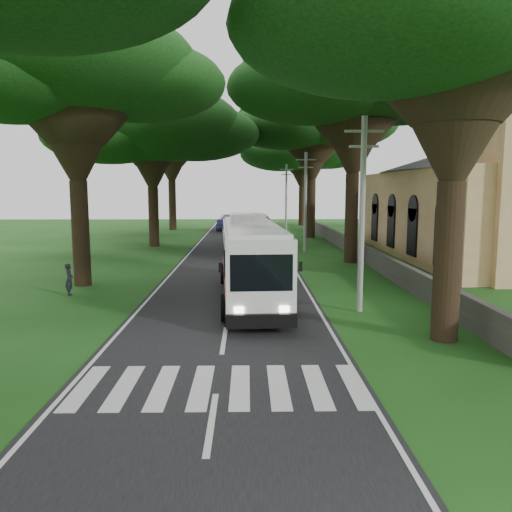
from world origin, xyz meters
name	(u,v)px	position (x,y,z in m)	size (l,w,h in m)	color
ground	(221,361)	(0.00, 0.00, 0.00)	(140.00, 140.00, 0.00)	#1C4B15
road	(237,253)	(0.00, 25.00, 0.01)	(8.00, 120.00, 0.04)	black
crosswalk	(217,387)	(0.00, -2.00, 0.00)	(8.00, 3.00, 0.01)	silver
property_wall	(353,247)	(9.00, 24.00, 0.60)	(0.35, 50.00, 1.20)	#383533
church	(484,192)	(17.86, 21.55, 4.91)	(14.00, 24.00, 11.60)	tan
pole_near	(362,212)	(5.50, 6.00, 4.18)	(1.60, 0.24, 8.00)	gray
pole_mid	(305,200)	(5.50, 26.00, 4.18)	(1.60, 0.24, 8.00)	gray
pole_far	(286,196)	(5.50, 46.00, 4.18)	(1.60, 0.24, 8.00)	gray
tree_l_mida	(73,69)	(-8.00, 12.00, 11.09)	(12.79, 12.79, 13.98)	black
tree_l_midb	(151,125)	(-7.50, 30.00, 10.54)	(15.69, 15.69, 13.93)	black
tree_l_far	(171,129)	(-8.50, 48.00, 12.36)	(15.08, 15.08, 15.68)	black
tree_r_near	(461,8)	(7.50, 2.00, 10.73)	(13.26, 13.26, 13.69)	black
tree_r_mida	(355,77)	(8.00, 20.00, 12.48)	(15.46, 15.46, 15.86)	black
tree_r_midb	(312,119)	(7.50, 38.00, 12.23)	(15.27, 15.27, 15.58)	black
tree_r_far	(303,147)	(8.50, 56.00, 10.84)	(15.74, 15.74, 14.25)	black
coach_bus	(251,258)	(0.96, 8.58, 1.89)	(3.30, 12.05, 3.52)	white
distant_car_a	(233,227)	(-0.80, 42.97, 0.78)	(1.77, 4.39, 1.50)	silver
distant_car_b	(223,225)	(-2.19, 47.00, 0.69)	(1.40, 4.00, 1.32)	navy
distant_car_c	(262,219)	(3.00, 59.57, 0.70)	(1.89, 4.65, 1.35)	maroon
pedestrian	(69,280)	(-7.77, 9.38, 0.78)	(0.57, 0.37, 1.56)	black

